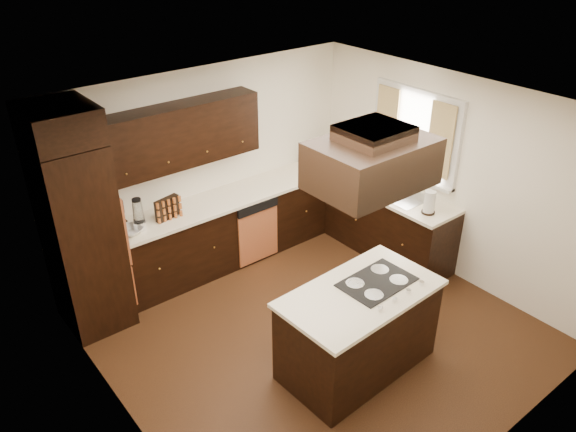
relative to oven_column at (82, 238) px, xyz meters
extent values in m
cube|color=#512F17|center=(1.78, -1.71, -1.07)|extent=(4.20, 4.20, 0.02)
cube|color=white|center=(1.78, -1.71, 1.45)|extent=(4.20, 4.20, 0.02)
cube|color=white|center=(1.78, 0.40, 0.19)|extent=(4.20, 0.02, 2.50)
cube|color=white|center=(1.78, -3.81, 0.19)|extent=(4.20, 0.02, 2.50)
cube|color=white|center=(-0.33, -1.71, 0.19)|extent=(0.02, 4.20, 2.50)
cube|color=white|center=(3.88, -1.71, 0.19)|extent=(0.02, 4.20, 2.50)
cube|color=black|center=(0.00, 0.00, 0.00)|extent=(0.65, 0.75, 2.12)
cube|color=#C2663A|center=(0.35, 0.00, 0.06)|extent=(0.05, 0.62, 0.78)
cube|color=black|center=(1.81, 0.09, -0.62)|extent=(2.93, 0.60, 0.88)
cube|color=black|center=(3.58, -0.80, -0.62)|extent=(0.60, 2.40, 0.88)
cube|color=white|center=(1.81, 0.08, -0.16)|extent=(2.93, 0.63, 0.04)
cube|color=white|center=(3.56, -0.80, -0.16)|extent=(0.63, 2.40, 0.04)
cube|color=black|center=(1.34, 0.23, 0.75)|extent=(2.00, 0.34, 0.72)
cube|color=#C2663A|center=(2.10, -0.20, -0.66)|extent=(0.60, 0.05, 0.72)
cube|color=white|center=(3.85, -1.16, 0.59)|extent=(0.06, 1.32, 1.12)
cube|color=white|center=(3.87, -1.16, 0.59)|extent=(0.00, 1.20, 1.00)
cube|color=beige|center=(3.79, -1.57, 0.64)|extent=(0.02, 0.34, 0.90)
cube|color=beige|center=(3.79, -0.74, 0.64)|extent=(0.02, 0.34, 0.90)
cube|color=silver|center=(3.58, -1.16, -0.14)|extent=(0.52, 0.84, 0.01)
cube|color=black|center=(1.74, -2.36, -0.62)|extent=(1.53, 0.88, 0.88)
cube|color=white|center=(1.74, -2.36, -0.16)|extent=(1.59, 0.93, 0.04)
cube|color=black|center=(1.97, -2.35, -0.13)|extent=(0.73, 0.50, 0.01)
cube|color=black|center=(1.88, -2.25, 1.10)|extent=(1.05, 0.72, 0.42)
cube|color=black|center=(1.88, -2.25, 1.38)|extent=(0.55, 0.50, 0.13)
cylinder|color=silver|center=(0.65, 0.02, -0.09)|extent=(0.15, 0.15, 0.10)
cone|color=silver|center=(0.65, 0.02, 0.09)|extent=(0.13, 0.13, 0.26)
cube|color=black|center=(1.02, 0.05, -0.01)|extent=(0.32, 0.14, 0.26)
imported|color=white|center=(0.53, 0.00, -0.11)|extent=(0.35, 0.35, 0.07)
imported|color=white|center=(3.52, -0.65, -0.04)|extent=(0.11, 0.11, 0.20)
cylinder|color=white|center=(3.47, -1.76, 0.00)|extent=(0.16, 0.16, 0.29)
camera|label=1|loc=(-1.47, -5.26, 3.03)|focal=35.00mm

